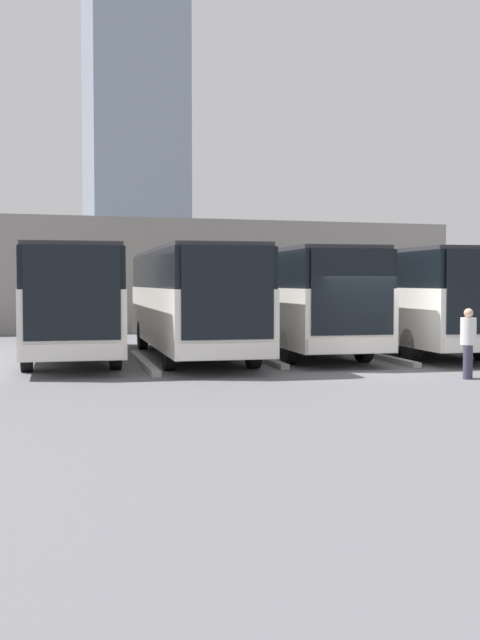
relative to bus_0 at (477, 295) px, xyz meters
The scene contains 13 objects.
ground_plane 9.63m from the bus_0, 40.24° to the left, with size 600.00×600.00×0.00m, color #5B5B60.
bus_0 is the anchor object (origin of this frame).
curb_divider_0 3.03m from the bus_0, 42.45° to the left, with size 0.24×6.24×0.15m, color #9E9E99.
bus_1 3.72m from the bus_0, 14.12° to the left, with size 3.55×11.33×3.35m.
curb_divider_1 6.24m from the bus_0, 25.29° to the left, with size 0.24×6.24×0.15m, color #9E9E99.
bus_2 7.22m from the bus_0, ahead, with size 3.55×11.33×3.35m.
curb_divider_2 9.38m from the bus_0, 11.93° to the left, with size 0.24×6.24×0.15m, color #9E9E99.
bus_3 10.85m from the bus_0, ahead, with size 3.55×11.33×3.35m.
curb_divider_3 12.99m from the bus_0, 11.25° to the left, with size 0.24×6.24×0.15m, color #9E9E99.
bus_4 14.42m from the bus_0, ahead, with size 3.55×11.33×3.35m.
pedestrian 10.01m from the bus_0, 54.75° to the left, with size 0.54×0.54×1.71m.
station_building 18.65m from the bus_0, 67.22° to the right, with size 27.01×13.00×5.37m.
office_tower 148.39m from the bus_0, 95.43° to the right, with size 19.59×19.59×81.51m.
Camera 1 is at (9.69, 18.77, 2.34)m, focal length 45.00 mm.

